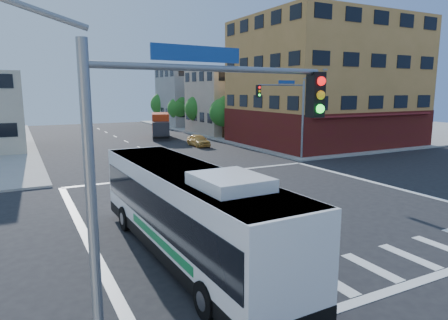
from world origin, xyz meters
TOP-DOWN VIEW (x-y plane):
  - ground at (0.00, 0.00)m, footprint 120.00×120.00m
  - sidewalk_ne at (35.00, 35.00)m, footprint 50.00×50.00m
  - corner_building_ne at (19.99, 18.48)m, footprint 18.10×15.44m
  - building_east_near at (16.98, 33.98)m, footprint 12.06×10.06m
  - building_east_far at (16.98, 47.98)m, footprint 12.06×10.06m
  - signal_mast_ne at (9.08, 10.62)m, footprint 7.91×1.13m
  - signal_mast_sw at (-9.08, -10.64)m, footprint 7.91×1.01m
  - street_tree_a at (11.90, 27.92)m, footprint 3.60×3.60m
  - street_tree_b at (11.90, 35.92)m, footprint 3.80×3.80m
  - street_tree_c at (11.90, 43.92)m, footprint 3.40×3.40m
  - street_tree_d at (11.90, 51.92)m, footprint 4.00×4.00m
  - transit_bus at (-6.41, -4.14)m, footprint 3.08×12.68m
  - box_truck at (4.88, 32.33)m, footprint 4.05×7.33m
  - parked_car at (6.14, 23.09)m, footprint 1.63×3.91m

SIDE VIEW (x-z plane):
  - ground at x=0.00m, z-range 0.00..0.00m
  - sidewalk_ne at x=35.00m, z-range 0.00..0.15m
  - parked_car at x=6.14m, z-range 0.00..1.32m
  - box_truck at x=4.88m, z-range -0.05..3.12m
  - transit_bus at x=-6.41m, z-range -0.04..3.69m
  - street_tree_c at x=11.90m, z-range 0.82..6.11m
  - street_tree_a at x=11.90m, z-range 0.83..6.35m
  - street_tree_b at x=11.90m, z-range 0.85..6.65m
  - street_tree_d at x=11.90m, z-range 0.87..6.90m
  - building_east_near at x=16.98m, z-range 0.01..9.01m
  - signal_mast_ne at x=9.08m, z-range 0.95..9.02m
  - signal_mast_sw at x=-9.08m, z-range 0.95..9.02m
  - building_east_far at x=16.98m, z-range 0.01..10.01m
  - corner_building_ne at x=19.99m, z-range -1.11..12.89m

